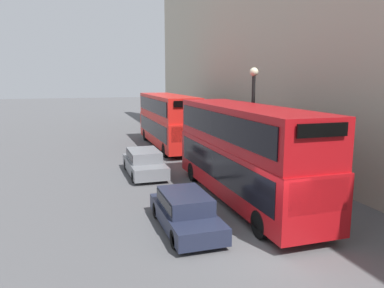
% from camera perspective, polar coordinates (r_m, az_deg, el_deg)
% --- Properties ---
extents(ground_plane, '(200.00, 200.00, 0.00)m').
position_cam_1_polar(ground_plane, '(12.68, 10.60, -15.89)').
color(ground_plane, '#515154').
extents(bus_leading, '(2.59, 10.96, 4.32)m').
position_cam_1_polar(bus_leading, '(16.79, 7.87, -0.80)').
color(bus_leading, '#A80F14').
rests_on(bus_leading, ground).
extents(bus_second_in_queue, '(2.59, 10.76, 4.18)m').
position_cam_1_polar(bus_second_in_queue, '(30.01, -3.73, 3.89)').
color(bus_second_in_queue, red).
rests_on(bus_second_in_queue, ground).
extents(car_dark_sedan, '(1.77, 4.43, 1.36)m').
position_cam_1_polar(car_dark_sedan, '(13.97, -1.04, -10.02)').
color(car_dark_sedan, '#1E2338').
rests_on(car_dark_sedan, ground).
extents(car_hatchback, '(1.89, 4.70, 1.42)m').
position_cam_1_polar(car_hatchback, '(21.76, -7.29, -2.69)').
color(car_hatchback, slate).
rests_on(car_hatchback, ground).
extents(street_lamp, '(0.44, 0.44, 6.04)m').
position_cam_1_polar(street_lamp, '(19.75, 9.26, 4.83)').
color(street_lamp, black).
rests_on(street_lamp, ground).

